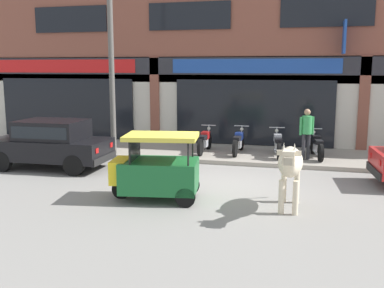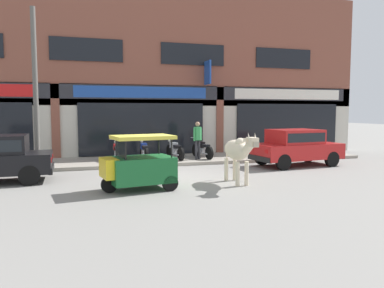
% 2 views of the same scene
% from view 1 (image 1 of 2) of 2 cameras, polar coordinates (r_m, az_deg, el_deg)
% --- Properties ---
extents(ground_plane, '(90.00, 90.00, 0.00)m').
position_cam_1_polar(ground_plane, '(11.82, 4.45, -5.06)').
color(ground_plane, gray).
extents(sidewalk, '(19.00, 3.15, 0.13)m').
position_cam_1_polar(sidewalk, '(15.44, 6.95, -1.32)').
color(sidewalk, gray).
rests_on(sidewalk, ground).
extents(shop_building, '(23.00, 1.40, 8.13)m').
position_cam_1_polar(shop_building, '(16.99, 8.08, 12.46)').
color(shop_building, brown).
rests_on(shop_building, ground).
extents(cow, '(0.52, 2.15, 1.61)m').
position_cam_1_polar(cow, '(9.69, 12.37, -2.45)').
color(cow, beige).
rests_on(cow, ground).
extents(car_0, '(3.65, 1.69, 1.46)m').
position_cam_1_polar(car_0, '(14.06, -17.48, 0.29)').
color(car_0, black).
rests_on(car_0, ground).
extents(auto_rickshaw, '(2.08, 1.41, 1.52)m').
position_cam_1_polar(auto_rickshaw, '(10.30, -4.54, -3.50)').
color(auto_rickshaw, black).
rests_on(auto_rickshaw, ground).
extents(motorcycle_0, '(0.52, 1.81, 0.88)m').
position_cam_1_polar(motorcycle_0, '(15.29, 1.61, 0.36)').
color(motorcycle_0, black).
rests_on(motorcycle_0, sidewalk).
extents(motorcycle_1, '(0.52, 1.81, 0.88)m').
position_cam_1_polar(motorcycle_1, '(15.18, 5.91, 0.24)').
color(motorcycle_1, black).
rests_on(motorcycle_1, sidewalk).
extents(motorcycle_2, '(0.53, 1.81, 0.88)m').
position_cam_1_polar(motorcycle_2, '(14.95, 10.83, -0.03)').
color(motorcycle_2, black).
rests_on(motorcycle_2, sidewalk).
extents(motorcycle_3, '(0.57, 1.80, 0.88)m').
position_cam_1_polar(motorcycle_3, '(14.93, 15.57, -0.23)').
color(motorcycle_3, black).
rests_on(motorcycle_3, sidewalk).
extents(pedestrian, '(0.44, 0.32, 1.60)m').
position_cam_1_polar(pedestrian, '(14.45, 14.35, 1.90)').
color(pedestrian, '#2D2D33').
rests_on(pedestrian, sidewalk).
extents(utility_pole, '(0.18, 0.18, 5.72)m').
position_cam_1_polar(utility_pole, '(15.13, -10.18, 9.52)').
color(utility_pole, '#595651').
rests_on(utility_pole, sidewalk).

